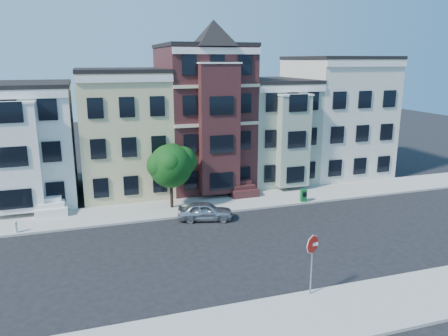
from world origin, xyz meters
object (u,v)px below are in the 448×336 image
object	(u,v)px
parked_car	(205,211)
newspaper_box	(303,195)
stop_sign	(312,261)
fire_hydrant	(16,228)
street_tree	(171,169)

from	to	relation	value
parked_car	newspaper_box	world-z (taller)	parked_car
newspaper_box	stop_sign	world-z (taller)	stop_sign
fire_hydrant	stop_sign	bearing A→B (deg)	-41.29
street_tree	parked_car	size ratio (longest dim) A/B	1.55
parked_car	stop_sign	size ratio (longest dim) A/B	1.14
newspaper_box	stop_sign	xyz separation A→B (m)	(-6.32, -12.60, 1.20)
stop_sign	newspaper_box	bearing A→B (deg)	59.91
parked_car	fire_hydrant	distance (m)	12.39
newspaper_box	fire_hydrant	bearing A→B (deg)	-170.08
street_tree	parked_car	xyz separation A→B (m)	(1.78, -3.01, -2.48)
fire_hydrant	stop_sign	xyz separation A→B (m)	(14.35, -12.60, 1.37)
street_tree	stop_sign	xyz separation A→B (m)	(3.79, -14.43, -1.30)
street_tree	newspaper_box	bearing A→B (deg)	-10.26
newspaper_box	fire_hydrant	size ratio (longest dim) A/B	1.55
newspaper_box	parked_car	bearing A→B (deg)	-162.01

